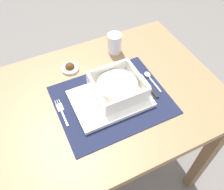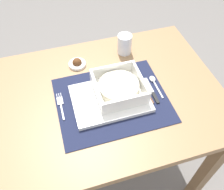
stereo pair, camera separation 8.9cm
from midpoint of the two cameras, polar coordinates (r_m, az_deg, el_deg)
ground_plane at (r=1.57m, az=1.04°, el=-17.01°), size 6.00×6.00×0.00m
dining_table at (r=1.03m, az=1.52°, el=-3.96°), size 0.89×0.66×0.73m
placemat at (r=0.92m, az=2.79°, el=-1.30°), size 0.41×0.34×0.00m
serving_plate at (r=0.91m, az=2.44°, el=-0.98°), size 0.28×0.20×0.02m
porridge_bowl at (r=0.91m, az=4.42°, el=1.66°), size 0.18×0.18×0.06m
fork at (r=0.91m, az=-9.26°, el=-2.28°), size 0.02×0.13×0.00m
spoon at (r=0.99m, az=12.34°, el=3.05°), size 0.02×0.12×0.01m
butter_knife at (r=0.96m, az=12.11°, el=0.56°), size 0.01×0.13×0.01m
bread_knife at (r=0.95m, az=10.84°, el=0.50°), size 0.01×0.14×0.01m
drinking_glass at (r=1.09m, az=5.36°, el=11.50°), size 0.06×0.06×0.09m
condiment_saucer at (r=1.04m, az=-5.76°, el=7.28°), size 0.07×0.07×0.04m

